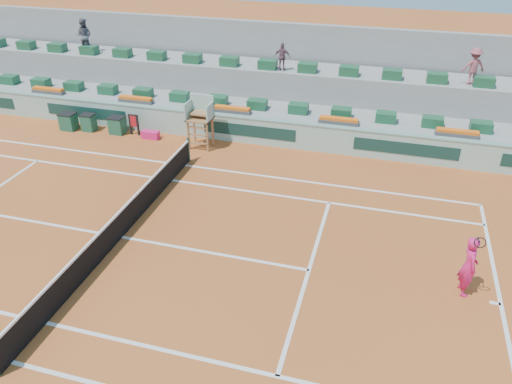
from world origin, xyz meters
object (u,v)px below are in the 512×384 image
player_bag (150,135)px  tennis_player (469,266)px  drink_cooler_a (117,125)px  umpire_chair (200,115)px

player_bag → tennis_player: bearing=-28.6°
player_bag → drink_cooler_a: 1.82m
umpire_chair → tennis_player: 13.06m
tennis_player → umpire_chair: bearing=146.3°
umpire_chair → drink_cooler_a: 4.63m
umpire_chair → drink_cooler_a: (-4.49, 0.28, -1.12)m
umpire_chair → drink_cooler_a: size_ratio=2.86×
player_bag → umpire_chair: (2.69, -0.16, 1.36)m
drink_cooler_a → tennis_player: bearing=-26.1°
player_bag → tennis_player: size_ratio=0.37×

